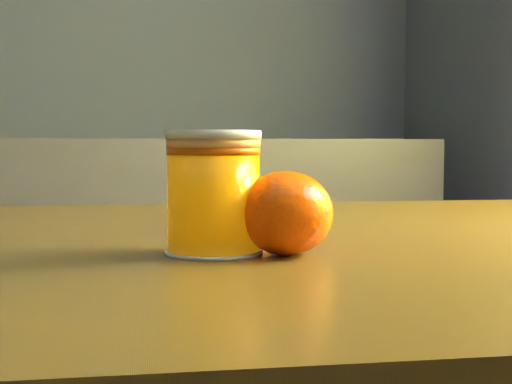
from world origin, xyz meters
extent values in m
cube|color=brown|center=(0.89, 0.11, 0.78)|extent=(1.13, 0.83, 0.04)
cylinder|color=orange|center=(0.77, 0.03, 0.84)|extent=(0.07, 0.07, 0.08)
cylinder|color=#F5A364|center=(0.77, 0.03, 0.89)|extent=(0.07, 0.07, 0.01)
cylinder|color=silver|center=(0.77, 0.03, 0.89)|extent=(0.07, 0.07, 0.00)
ellipsoid|color=#FF5205|center=(0.82, 0.01, 0.83)|extent=(0.08, 0.08, 0.06)
ellipsoid|color=#FF5205|center=(0.82, 0.16, 0.83)|extent=(0.06, 0.06, 0.05)
camera|label=1|loc=(0.68, -0.50, 0.88)|focal=50.00mm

